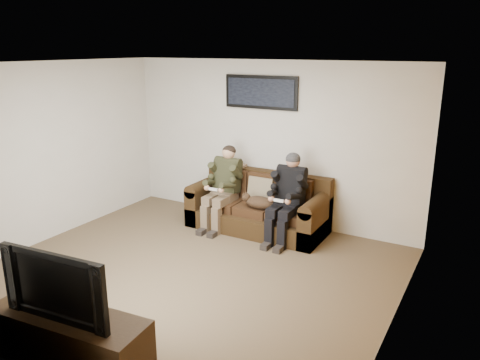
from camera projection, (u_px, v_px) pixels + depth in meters
The scene contains 16 objects.
floor at pixel (189, 273), 5.98m from camera, with size 5.00×5.00×0.00m, color brown.
ceiling at pixel (182, 64), 5.27m from camera, with size 5.00×5.00×0.00m, color silver.
wall_back at pixel (268, 143), 7.51m from camera, with size 5.00×5.00×0.00m, color beige.
wall_front at pixel (20, 240), 3.74m from camera, with size 5.00×5.00×0.00m, color beige.
wall_left at pixel (46, 153), 6.81m from camera, with size 4.50×4.50×0.00m, color beige.
wall_right at pixel (400, 210), 4.44m from camera, with size 4.50×4.50×0.00m, color beige.
accent_wall_right at pixel (399, 209), 4.45m from camera, with size 4.50×4.50×0.00m, color #B76D12.
sofa at pixel (260, 208), 7.39m from camera, with size 2.15×0.93×0.88m.
throw_pillow at pixel (261, 190), 7.34m from camera, with size 0.41×0.12×0.39m, color #7E6D52.
throw_blanket at pixel (233, 166), 7.77m from camera, with size 0.44×0.21×0.08m, color tan.
person_left at pixel (224, 182), 7.39m from camera, with size 0.51×0.87×1.29m.
person_right at pixel (288, 193), 6.87m from camera, with size 0.51×0.86×1.29m.
cat at pixel (259, 202), 7.05m from camera, with size 0.66×0.26×0.24m.
framed_poster at pixel (261, 92), 7.32m from camera, with size 1.25×0.05×0.52m.
tv_stand at pixel (70, 338), 4.25m from camera, with size 1.54×0.49×0.48m, color black.
television at pixel (63, 282), 4.09m from camera, with size 1.12×0.15×0.65m, color black.
Camera 1 is at (3.24, -4.40, 2.79)m, focal length 35.00 mm.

